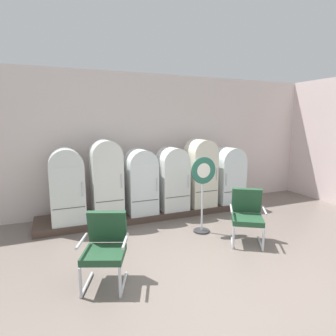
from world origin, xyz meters
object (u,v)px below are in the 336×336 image
object	(u,v)px
refrigerator_5	(229,174)
armchair_left	(105,245)
refrigerator_4	(201,171)
sign_stand	(203,194)
refrigerator_3	(172,177)
refrigerator_2	(141,179)
refrigerator_0	(67,183)
armchair_right	(247,213)
refrigerator_1	(106,177)

from	to	relation	value
refrigerator_5	armchair_left	distance (m)	4.13
refrigerator_4	sign_stand	size ratio (longest dim) A/B	1.07
refrigerator_3	refrigerator_4	bearing A→B (deg)	-0.04
refrigerator_2	sign_stand	distance (m)	1.50
refrigerator_0	refrigerator_3	bearing A→B (deg)	-0.50
refrigerator_5	armchair_right	world-z (taller)	refrigerator_5
refrigerator_2	refrigerator_4	distance (m)	1.49
armchair_right	refrigerator_0	bearing A→B (deg)	146.32
refrigerator_0	refrigerator_2	world-z (taller)	refrigerator_0
refrigerator_2	armchair_right	world-z (taller)	refrigerator_2
refrigerator_0	armchair_left	xyz separation A→B (m)	(0.34, -2.27, -0.39)
refrigerator_2	refrigerator_4	size ratio (longest dim) A/B	0.89
refrigerator_2	refrigerator_3	xyz separation A→B (m)	(0.75, -0.01, 0.01)
refrigerator_3	sign_stand	distance (m)	1.23
refrigerator_4	refrigerator_0	bearing A→B (deg)	179.61
refrigerator_1	refrigerator_4	bearing A→B (deg)	0.02
refrigerator_4	sign_stand	bearing A→B (deg)	-117.15
refrigerator_0	refrigerator_5	size ratio (longest dim) A/B	1.09
refrigerator_5	armchair_right	distance (m)	2.12
refrigerator_4	armchair_right	size ratio (longest dim) A/B	1.67
refrigerator_1	sign_stand	bearing A→B (deg)	-37.19
armchair_left	armchair_right	size ratio (longest dim) A/B	1.00
armchair_right	refrigerator_5	bearing A→B (deg)	64.58
refrigerator_4	refrigerator_5	distance (m)	0.80
refrigerator_0	refrigerator_2	xyz separation A→B (m)	(1.53, -0.01, -0.04)
refrigerator_0	sign_stand	size ratio (longest dim) A/B	1.00
refrigerator_2	armchair_right	bearing A→B (deg)	-54.49
refrigerator_1	armchair_right	world-z (taller)	refrigerator_1
refrigerator_0	sign_stand	xyz separation A→B (m)	(2.39, -1.24, -0.15)
refrigerator_4	armchair_right	bearing A→B (deg)	-93.37
refrigerator_2	refrigerator_5	bearing A→B (deg)	-0.71
refrigerator_0	armchair_left	size ratio (longest dim) A/B	1.56
armchair_left	sign_stand	xyz separation A→B (m)	(2.05, 1.03, 0.24)
refrigerator_2	refrigerator_1	bearing A→B (deg)	-179.14
refrigerator_4	refrigerator_5	size ratio (longest dim) A/B	1.16
refrigerator_0	refrigerator_3	distance (m)	2.28
refrigerator_4	sign_stand	distance (m)	1.39
refrigerator_1	armchair_left	world-z (taller)	refrigerator_1
refrigerator_5	sign_stand	bearing A→B (deg)	-139.62
refrigerator_0	refrigerator_5	xyz separation A→B (m)	(3.80, -0.04, -0.07)
armchair_right	sign_stand	size ratio (longest dim) A/B	0.64
refrigerator_4	refrigerator_5	xyz separation A→B (m)	(0.79, -0.02, -0.13)
refrigerator_0	refrigerator_5	distance (m)	3.80
sign_stand	armchair_left	bearing A→B (deg)	-153.22
refrigerator_2	refrigerator_5	world-z (taller)	refrigerator_2
refrigerator_0	refrigerator_4	xyz separation A→B (m)	(3.01, -0.02, 0.06)
refrigerator_3	refrigerator_5	size ratio (longest dim) A/B	1.04
refrigerator_3	sign_stand	xyz separation A→B (m)	(0.11, -1.22, -0.12)
refrigerator_0	armchair_right	distance (m)	3.50
refrigerator_4	refrigerator_1	bearing A→B (deg)	-179.98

